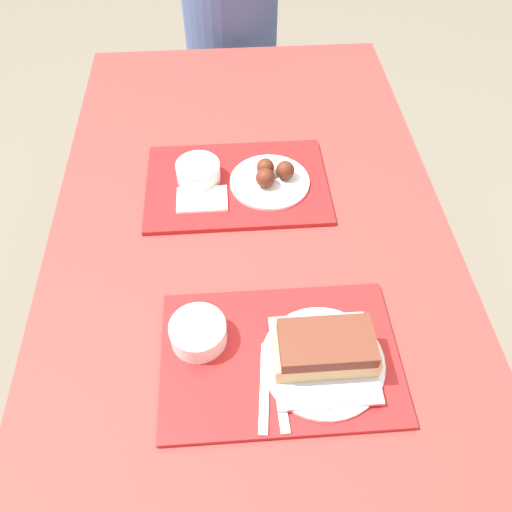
% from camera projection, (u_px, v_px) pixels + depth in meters
% --- Properties ---
extents(ground_plane, '(12.00, 12.00, 0.00)m').
position_uv_depth(ground_plane, '(255.00, 407.00, 1.64)').
color(ground_plane, '#706656').
extents(picnic_table, '(0.91, 1.84, 0.75)m').
position_uv_depth(picnic_table, '(254.00, 293.00, 1.12)').
color(picnic_table, maroon).
rests_on(picnic_table, ground_plane).
extents(picnic_bench_far, '(0.87, 0.28, 0.47)m').
position_uv_depth(picnic_bench_far, '(236.00, 101.00, 2.05)').
color(picnic_bench_far, maroon).
rests_on(picnic_bench_far, ground_plane).
extents(tray_near, '(0.44, 0.30, 0.01)m').
position_uv_depth(tray_near, '(280.00, 357.00, 0.93)').
color(tray_near, red).
rests_on(tray_near, picnic_table).
extents(tray_far, '(0.44, 0.30, 0.01)m').
position_uv_depth(tray_far, '(237.00, 184.00, 1.22)').
color(tray_far, red).
rests_on(tray_far, picnic_table).
extents(bowl_coleslaw_near, '(0.11, 0.11, 0.05)m').
position_uv_depth(bowl_coleslaw_near, '(198.00, 332.00, 0.92)').
color(bowl_coleslaw_near, white).
rests_on(bowl_coleslaw_near, tray_near).
extents(brisket_sandwich_plate, '(0.23, 0.23, 0.09)m').
position_uv_depth(brisket_sandwich_plate, '(324.00, 353.00, 0.89)').
color(brisket_sandwich_plate, white).
rests_on(brisket_sandwich_plate, tray_near).
extents(plastic_fork_near, '(0.03, 0.17, 0.00)m').
position_uv_depth(plastic_fork_near, '(266.00, 387.00, 0.88)').
color(plastic_fork_near, white).
rests_on(plastic_fork_near, tray_near).
extents(plastic_knife_near, '(0.02, 0.17, 0.00)m').
position_uv_depth(plastic_knife_near, '(279.00, 386.00, 0.88)').
color(plastic_knife_near, white).
rests_on(plastic_knife_near, tray_near).
extents(condiment_packet, '(0.04, 0.03, 0.01)m').
position_uv_depth(condiment_packet, '(290.00, 323.00, 0.96)').
color(condiment_packet, teal).
rests_on(condiment_packet, tray_near).
extents(bowl_coleslaw_far, '(0.11, 0.11, 0.05)m').
position_uv_depth(bowl_coleslaw_far, '(198.00, 171.00, 1.20)').
color(bowl_coleslaw_far, white).
rests_on(bowl_coleslaw_far, tray_far).
extents(wings_plate_far, '(0.19, 0.19, 0.05)m').
position_uv_depth(wings_plate_far, '(271.00, 177.00, 1.20)').
color(wings_plate_far, white).
rests_on(wings_plate_far, tray_far).
extents(napkin_far, '(0.12, 0.08, 0.01)m').
position_uv_depth(napkin_far, '(202.00, 199.00, 1.17)').
color(napkin_far, white).
rests_on(napkin_far, tray_far).
extents(person_seated_across, '(0.34, 0.34, 0.72)m').
position_uv_depth(person_seated_across, '(230.00, 8.00, 1.75)').
color(person_seated_across, '#4C6093').
rests_on(person_seated_across, picnic_bench_far).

